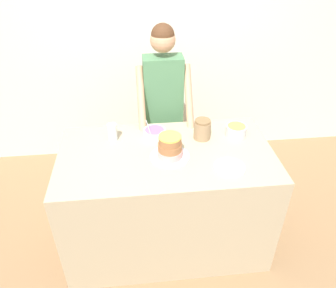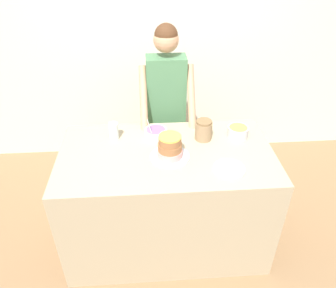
{
  "view_description": "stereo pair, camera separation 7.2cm",
  "coord_description": "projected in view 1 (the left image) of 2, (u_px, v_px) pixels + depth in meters",
  "views": [
    {
      "loc": [
        -0.2,
        -1.52,
        2.37
      ],
      "look_at": [
        0.01,
        0.39,
        1.05
      ],
      "focal_mm": 35.0,
      "sensor_mm": 36.0,
      "label": 1
    },
    {
      "loc": [
        -0.13,
        -1.53,
        2.37
      ],
      "look_at": [
        0.01,
        0.39,
        1.05
      ],
      "focal_mm": 35.0,
      "sensor_mm": 36.0,
      "label": 2
    }
  ],
  "objects": [
    {
      "name": "cake",
      "position": [
        170.0,
        148.0,
        2.34
      ],
      "size": [
        0.29,
        0.29,
        0.18
      ],
      "color": "silver",
      "rests_on": "counter"
    },
    {
      "name": "drinking_glass",
      "position": [
        112.0,
        132.0,
        2.54
      ],
      "size": [
        0.07,
        0.07,
        0.14
      ],
      "color": "silver",
      "rests_on": "counter"
    },
    {
      "name": "counter",
      "position": [
        166.0,
        199.0,
        2.7
      ],
      "size": [
        1.61,
        0.88,
        0.94
      ],
      "color": "tan",
      "rests_on": "ground_plane"
    },
    {
      "name": "frosting_bowl_purple",
      "position": [
        155.0,
        133.0,
        2.6
      ],
      "size": [
        0.18,
        0.18,
        0.17
      ],
      "color": "white",
      "rests_on": "counter"
    },
    {
      "name": "person_baker",
      "position": [
        163.0,
        99.0,
        2.89
      ],
      "size": [
        0.46,
        0.47,
        1.71
      ],
      "color": "#2D2D38",
      "rests_on": "ground_plane"
    },
    {
      "name": "wall_back",
      "position": [
        152.0,
        44.0,
        3.42
      ],
      "size": [
        10.0,
        0.05,
        2.6
      ],
      "color": "silver",
      "rests_on": "ground_plane"
    },
    {
      "name": "stoneware_jar",
      "position": [
        202.0,
        129.0,
        2.55
      ],
      "size": [
        0.13,
        0.13,
        0.16
      ],
      "color": "#9E7F5B",
      "rests_on": "counter"
    },
    {
      "name": "ceramic_plate",
      "position": [
        229.0,
        167.0,
        2.28
      ],
      "size": [
        0.22,
        0.22,
        0.01
      ],
      "color": "silver",
      "rests_on": "counter"
    },
    {
      "name": "ground_plane",
      "position": [
        172.0,
        281.0,
        2.6
      ],
      "size": [
        14.0,
        14.0,
        0.0
      ],
      "primitive_type": "plane",
      "color": "#93704C"
    },
    {
      "name": "frosting_bowl_yellow",
      "position": [
        236.0,
        130.0,
        2.61
      ],
      "size": [
        0.17,
        0.17,
        0.09
      ],
      "color": "silver",
      "rests_on": "counter"
    }
  ]
}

